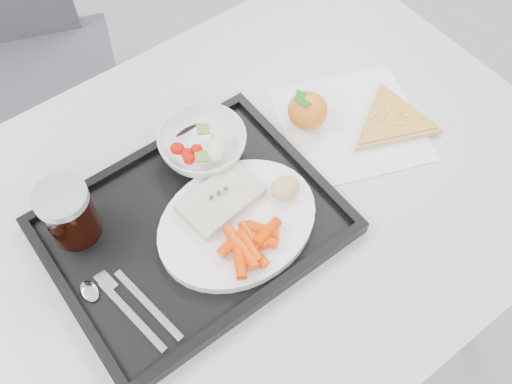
% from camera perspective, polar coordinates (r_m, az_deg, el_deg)
% --- Properties ---
extents(table, '(1.20, 0.80, 0.75)m').
position_cam_1_polar(table, '(1.02, -2.63, -3.44)').
color(table, '#ACACAE').
rests_on(table, ground).
extents(chair, '(0.54, 0.55, 0.93)m').
position_cam_1_polar(chair, '(1.64, -23.19, 13.53)').
color(chair, '#3A3840').
rests_on(chair, ground).
extents(tray, '(0.45, 0.35, 0.03)m').
position_cam_1_polar(tray, '(0.94, -6.33, -3.48)').
color(tray, black).
rests_on(tray, table).
extents(dinner_plate, '(0.27, 0.27, 0.02)m').
position_cam_1_polar(dinner_plate, '(0.92, -1.87, -3.09)').
color(dinner_plate, white).
rests_on(dinner_plate, tray).
extents(fish_fillet, '(0.14, 0.09, 0.03)m').
position_cam_1_polar(fish_fillet, '(0.92, -3.55, -0.73)').
color(fish_fillet, beige).
rests_on(fish_fillet, dinner_plate).
extents(bread_roll, '(0.06, 0.06, 0.03)m').
position_cam_1_polar(bread_roll, '(0.92, 2.93, 0.41)').
color(bread_roll, tan).
rests_on(bread_roll, dinner_plate).
extents(salad_bowl, '(0.15, 0.15, 0.05)m').
position_cam_1_polar(salad_bowl, '(0.99, -5.36, 4.80)').
color(salad_bowl, white).
rests_on(salad_bowl, tray).
extents(cola_glass, '(0.08, 0.08, 0.11)m').
position_cam_1_polar(cola_glass, '(0.92, -18.23, -1.97)').
color(cola_glass, black).
rests_on(cola_glass, tray).
extents(cutlery, '(0.09, 0.17, 0.01)m').
position_cam_1_polar(cutlery, '(0.89, -13.43, -10.55)').
color(cutlery, silver).
rests_on(cutlery, tray).
extents(napkin, '(0.32, 0.31, 0.00)m').
position_cam_1_polar(napkin, '(1.07, 9.41, 6.68)').
color(napkin, white).
rests_on(napkin, table).
extents(tangerine, '(0.09, 0.09, 0.07)m').
position_cam_1_polar(tangerine, '(1.04, 5.18, 8.13)').
color(tangerine, orange).
rests_on(tangerine, napkin).
extents(pizza_slice, '(0.22, 0.22, 0.02)m').
position_cam_1_polar(pizza_slice, '(1.08, 13.46, 6.95)').
color(pizza_slice, tan).
rests_on(pizza_slice, napkin).
extents(carrot_pile, '(0.11, 0.09, 0.03)m').
position_cam_1_polar(carrot_pile, '(0.88, -0.59, -5.18)').
color(carrot_pile, '#E63C00').
rests_on(carrot_pile, dinner_plate).
extents(salad_contents, '(0.10, 0.08, 0.03)m').
position_cam_1_polar(salad_contents, '(0.97, -5.18, 4.44)').
color(salad_contents, '#AF1005').
rests_on(salad_contents, salad_bowl).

